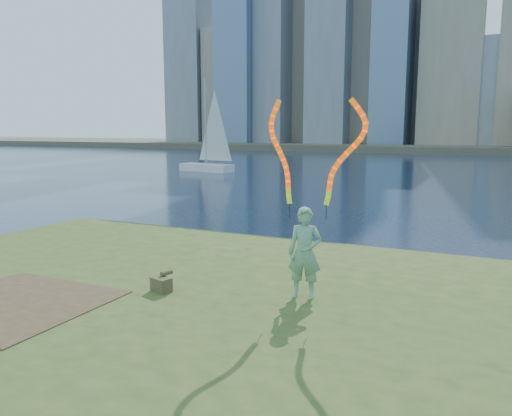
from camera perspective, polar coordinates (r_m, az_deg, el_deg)
The scene contains 7 objects.
ground at distance 11.83m, azimuth -6.18°, elevation -11.24°, with size 320.00×320.00×0.00m, color #18243C.
grassy_knoll at distance 9.96m, azimuth -13.31°, elevation -13.33°, with size 20.00×18.00×0.80m.
dirt_patch at distance 10.70m, azimuth -25.91°, elevation -9.76°, with size 3.20×3.00×0.02m, color #47331E.
far_shore at distance 104.66m, azimuth 22.28°, elevation 6.47°, with size 320.00×40.00×1.20m, color #514C3B.
woman_with_ribbons at distance 9.72m, azimuth 5.70°, elevation -2.27°, with size 2.08×0.61×4.16m.
canvas_bag at distance 10.49m, azimuth -10.73°, elevation -8.49°, with size 0.46×0.52×0.39m.
sailboat at distance 48.46m, azimuth -5.42°, elevation 5.97°, with size 5.91×2.58×8.86m.
Camera 1 is at (5.85, -9.43, 4.09)m, focal length 35.00 mm.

